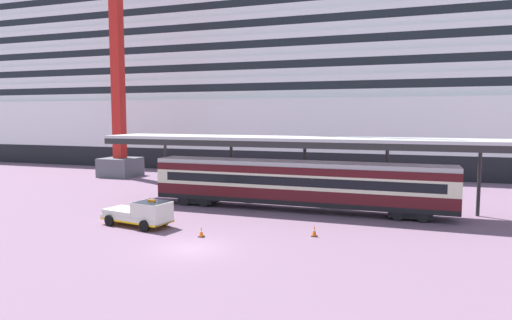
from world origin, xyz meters
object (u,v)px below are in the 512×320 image
at_px(cruise_ship, 317,86).
at_px(dockside_crane, 122,33).
at_px(train_carriage, 297,183).
at_px(service_truck, 142,213).
at_px(traffic_cone_near, 201,232).
at_px(traffic_cone_mid, 314,231).

distance_m(cruise_ship, dockside_crane, 29.96).
distance_m(train_carriage, service_truck, 12.80).
bearing_deg(traffic_cone_near, service_truck, 167.76).
bearing_deg(traffic_cone_mid, train_carriage, 111.84).
distance_m(train_carriage, traffic_cone_near, 10.96).
bearing_deg(cruise_ship, service_truck, -94.90).
bearing_deg(traffic_cone_near, dockside_crane, 133.42).
xyz_separation_m(cruise_ship, traffic_cone_near, (1.47, -44.34, -12.21)).
xyz_separation_m(traffic_cone_near, traffic_cone_mid, (6.92, 2.51, 0.03)).
height_order(cruise_ship, service_truck, cruise_ship).
distance_m(cruise_ship, train_carriage, 36.18).
height_order(service_truck, dockside_crane, dockside_crane).
relative_size(cruise_ship, service_truck, 32.42).
xyz_separation_m(service_truck, traffic_cone_mid, (12.09, 1.39, -0.63)).
bearing_deg(cruise_ship, traffic_cone_near, -88.10).
height_order(traffic_cone_near, dockside_crane, dockside_crane).
distance_m(train_carriage, dockside_crane, 33.39).
bearing_deg(train_carriage, service_truck, -135.43).
bearing_deg(traffic_cone_near, traffic_cone_mid, 19.94).
xyz_separation_m(cruise_ship, train_carriage, (5.36, -34.29, -10.22)).
bearing_deg(service_truck, traffic_cone_mid, 6.55).
height_order(train_carriage, dockside_crane, dockside_crane).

